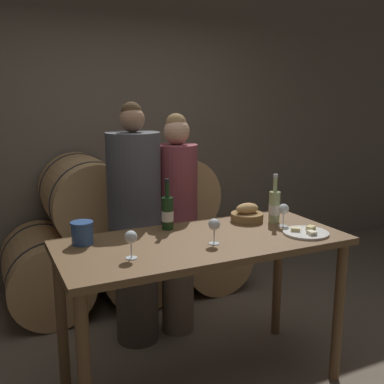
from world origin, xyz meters
TOP-DOWN VIEW (x-y plane):
  - ground_plane at (0.00, 0.00)m, footprint 10.00×10.00m
  - stone_wall_back at (0.00, 2.02)m, footprint 10.00×0.12m
  - barrel_stack at (0.00, 1.46)m, footprint 2.11×0.88m
  - tasting_table at (0.00, 0.00)m, footprint 1.67×0.75m
  - person_left at (-0.19, 0.68)m, footprint 0.37×0.37m
  - person_right at (0.14, 0.68)m, footprint 0.29×0.29m
  - wine_bottle_red at (-0.11, 0.27)m, footprint 0.07×0.07m
  - wine_bottle_white at (0.58, 0.12)m, footprint 0.07×0.07m
  - blue_crock at (-0.65, 0.21)m, footprint 0.13×0.13m
  - bread_basket at (0.43, 0.22)m, footprint 0.21×0.21m
  - cheese_plate at (0.60, -0.18)m, footprint 0.27×0.27m
  - wine_glass_far_left at (-0.47, -0.12)m, footprint 0.07×0.07m
  - wine_glass_left at (0.02, -0.10)m, footprint 0.07×0.07m
  - wine_glass_center at (0.58, 0.01)m, footprint 0.07×0.07m

SIDE VIEW (x-z plane):
  - ground_plane at x=0.00m, z-range 0.00..0.00m
  - barrel_stack at x=0.00m, z-range -0.07..1.21m
  - tasting_table at x=0.00m, z-range 0.34..1.29m
  - person_right at x=0.14m, z-range 0.03..1.67m
  - person_left at x=-0.19m, z-range 0.01..1.73m
  - cheese_plate at x=0.60m, z-range 0.94..0.97m
  - bread_basket at x=0.43m, z-range 0.93..1.05m
  - blue_crock at x=-0.65m, z-range 0.95..1.08m
  - wine_bottle_red at x=-0.11m, z-range 0.89..1.21m
  - wine_bottle_white at x=0.58m, z-range 0.89..1.21m
  - wine_glass_far_left at x=-0.47m, z-range 0.98..1.13m
  - wine_glass_left at x=0.02m, z-range 0.98..1.13m
  - wine_glass_center at x=0.58m, z-range 0.98..1.13m
  - stone_wall_back at x=0.00m, z-range 0.00..3.20m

